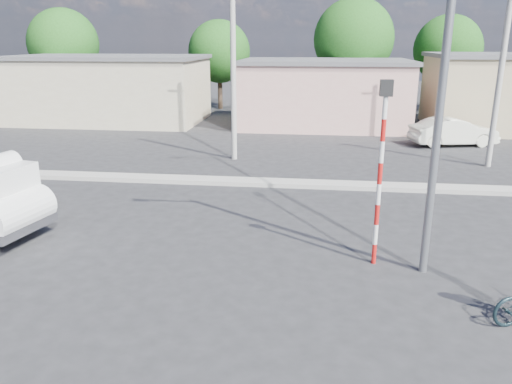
# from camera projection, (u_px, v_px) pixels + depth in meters

# --- Properties ---
(ground_plane) EXTENTS (120.00, 120.00, 0.00)m
(ground_plane) POSITION_uv_depth(u_px,v_px,m) (233.00, 284.00, 11.05)
(ground_plane) COLOR #262528
(ground_plane) RESTS_ON ground
(median) EXTENTS (40.00, 0.80, 0.16)m
(median) POSITION_uv_depth(u_px,v_px,m) (269.00, 183.00, 18.62)
(median) COLOR #99968E
(median) RESTS_ON ground
(car_cream) EXTENTS (4.53, 2.49, 1.42)m
(car_cream) POSITION_uv_depth(u_px,v_px,m) (453.00, 132.00, 25.37)
(car_cream) COLOR white
(car_cream) RESTS_ON ground
(traffic_pole) EXTENTS (0.28, 0.18, 4.36)m
(traffic_pole) POSITION_uv_depth(u_px,v_px,m) (381.00, 159.00, 11.33)
(traffic_pole) COLOR red
(traffic_pole) RESTS_ON ground
(streetlight) EXTENTS (2.34, 0.22, 9.00)m
(streetlight) POSITION_uv_depth(u_px,v_px,m) (438.00, 51.00, 10.24)
(streetlight) COLOR slate
(streetlight) RESTS_ON ground
(building_row) EXTENTS (37.80, 7.30, 4.44)m
(building_row) POSITION_uv_depth(u_px,v_px,m) (310.00, 91.00, 31.17)
(building_row) COLOR #BCAF8E
(building_row) RESTS_ON ground
(tree_row) EXTENTS (34.13, 7.32, 8.10)m
(tree_row) POSITION_uv_depth(u_px,v_px,m) (267.00, 45.00, 37.07)
(tree_row) COLOR #38281E
(tree_row) RESTS_ON ground
(utility_poles) EXTENTS (35.40, 0.24, 8.00)m
(utility_poles) POSITION_uv_depth(u_px,v_px,m) (357.00, 68.00, 20.86)
(utility_poles) COLOR #99968E
(utility_poles) RESTS_ON ground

